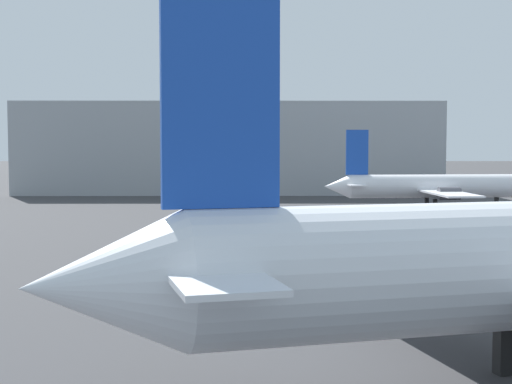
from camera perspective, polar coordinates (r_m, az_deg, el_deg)
The scene contains 2 objects.
airplane_distant at distance 86.92m, azimuth 13.48°, elevation 0.43°, with size 26.21×23.25×9.39m.
terminal_building at distance 122.39m, azimuth -2.00°, elevation 3.33°, with size 64.82×20.34×14.09m, color #999EA3.
Camera 1 is at (-0.78, -7.95, 8.14)m, focal length 53.20 mm.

